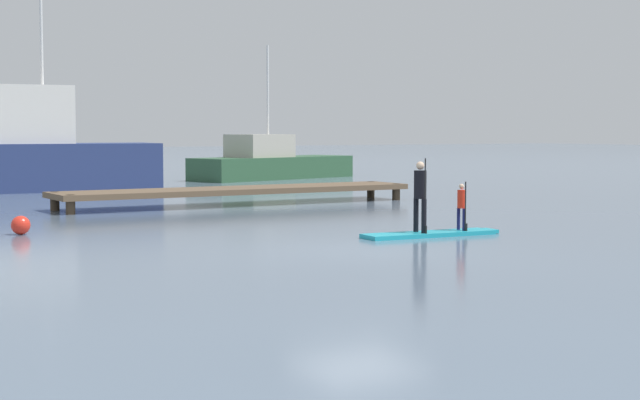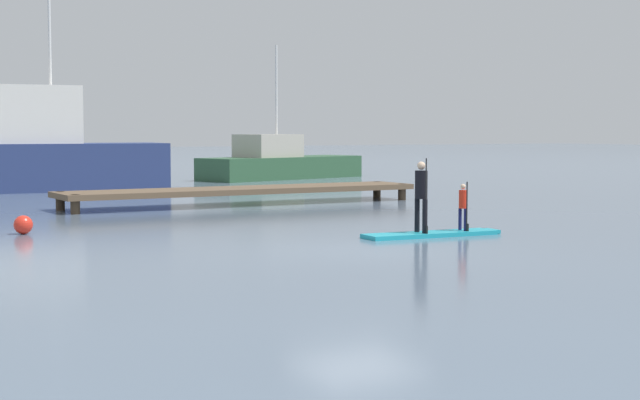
{
  "view_description": "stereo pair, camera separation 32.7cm",
  "coord_description": "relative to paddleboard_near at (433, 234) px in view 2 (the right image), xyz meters",
  "views": [
    {
      "loc": [
        -11.14,
        -17.04,
        2.49
      ],
      "look_at": [
        -0.04,
        1.47,
        0.96
      ],
      "focal_mm": 55.55,
      "sensor_mm": 36.0,
      "label": 1
    },
    {
      "loc": [
        -10.86,
        -17.2,
        2.49
      ],
      "look_at": [
        -0.04,
        1.47,
        0.96
      ],
      "focal_mm": 55.55,
      "sensor_mm": 36.0,
      "label": 2
    }
  ],
  "objects": [
    {
      "name": "fishing_boat_white_large",
      "position": [
        -4.14,
        22.1,
        1.4
      ],
      "size": [
        11.85,
        4.05,
        10.36
      ],
      "color": "navy",
      "rests_on": "ground"
    },
    {
      "name": "paddler_child_solo",
      "position": [
        0.83,
        -0.08,
        0.67
      ],
      "size": [
        0.21,
        0.39,
        1.17
      ],
      "color": "#19194C",
      "rests_on": "paddleboard_near"
    },
    {
      "name": "paddler_adult",
      "position": [
        -0.32,
        0.02,
        1.0
      ],
      "size": [
        0.31,
        0.52,
        1.74
      ],
      "color": "black",
      "rests_on": "paddleboard_near"
    },
    {
      "name": "floating_dock",
      "position": [
        0.38,
        11.06,
        0.43
      ],
      "size": [
        12.35,
        2.22,
        0.58
      ],
      "color": "brown",
      "rests_on": "ground"
    },
    {
      "name": "motor_boat_small_navy",
      "position": [
        9.57,
        25.96,
        0.76
      ],
      "size": [
        9.64,
        5.08,
        6.75
      ],
      "color": "#2D5638",
      "rests_on": "ground"
    },
    {
      "name": "mooring_buoy_near",
      "position": [
        -8.2,
        5.27,
        0.18
      ],
      "size": [
        0.45,
        0.45,
        0.45
      ],
      "primitive_type": "sphere",
      "color": "red",
      "rests_on": "ground"
    },
    {
      "name": "ground_plane",
      "position": [
        -2.99,
        -1.42,
        -0.05
      ],
      "size": [
        240.0,
        240.0,
        0.0
      ],
      "primitive_type": "plane",
      "color": "slate"
    },
    {
      "name": "paddleboard_near",
      "position": [
        0.0,
        0.0,
        0.0
      ],
      "size": [
        3.53,
        1.0,
        0.1
      ],
      "color": "#1E9EB2",
      "rests_on": "ground"
    }
  ]
}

